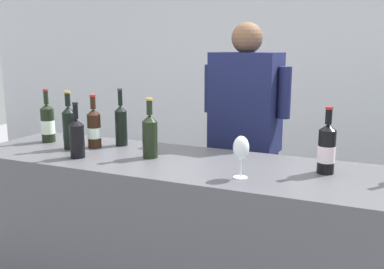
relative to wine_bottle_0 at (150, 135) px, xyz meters
The scene contains 11 objects.
wall_back 2.63m from the wine_bottle_0, 85.02° to the left, with size 8.00×0.10×2.80m, color silver.
counter 0.66m from the wine_bottle_0, ahead, with size 2.54×0.68×0.98m, color #4C4C51.
wine_bottle_0 is the anchor object (origin of this frame).
wine_bottle_2 0.40m from the wine_bottle_0, 156.51° to the right, with size 0.08×0.08×0.31m.
wine_bottle_3 0.43m from the wine_bottle_0, 169.82° to the left, with size 0.08×0.08×0.32m.
wine_bottle_4 0.36m from the wine_bottle_0, 148.52° to the left, with size 0.07×0.07×0.35m.
wine_bottle_5 0.54m from the wine_bottle_0, behind, with size 0.07×0.07×0.34m.
wine_bottle_6 0.79m from the wine_bottle_0, behind, with size 0.09×0.09×0.34m.
wine_bottle_7 0.92m from the wine_bottle_0, ahead, with size 0.08×0.08×0.32m.
wine_glass 0.59m from the wine_bottle_0, 15.75° to the right, with size 0.08×0.08×0.20m.
person_server 0.75m from the wine_bottle_0, 59.71° to the left, with size 0.58×0.29×1.72m.
Camera 1 is at (0.90, -2.02, 1.59)m, focal length 40.38 mm.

